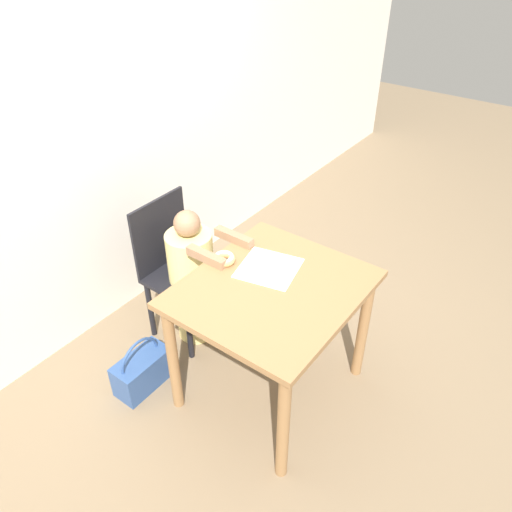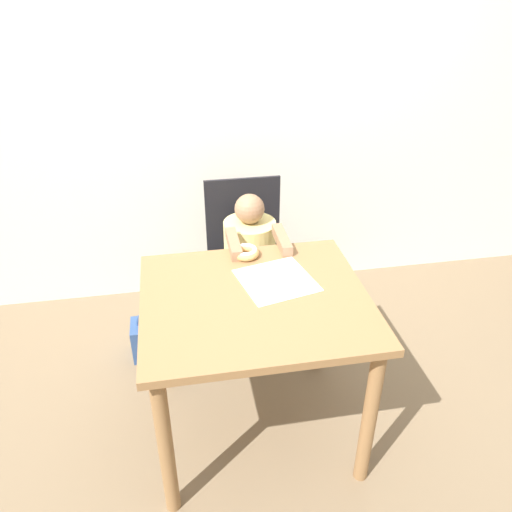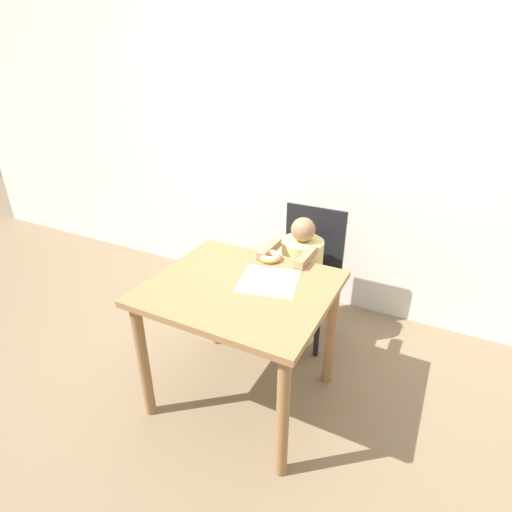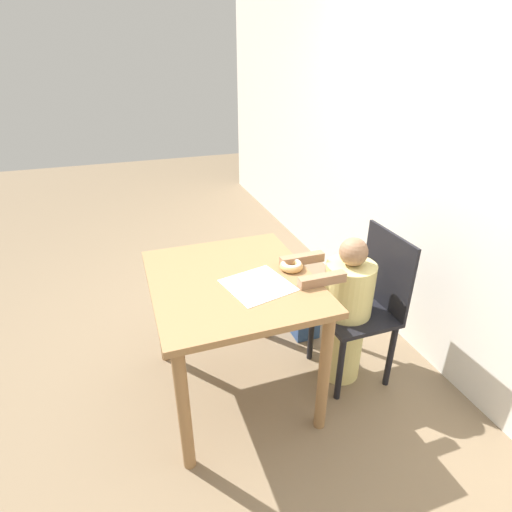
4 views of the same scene
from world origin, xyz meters
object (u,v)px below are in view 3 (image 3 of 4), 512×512
(chair, at_px, (307,273))
(handbag, at_px, (233,309))
(child_figure, at_px, (300,284))
(donut, at_px, (270,256))

(chair, distance_m, handbag, 0.65)
(chair, bearing_deg, child_figure, -90.00)
(chair, relative_size, donut, 7.37)
(chair, relative_size, handbag, 2.64)
(donut, relative_size, handbag, 0.36)
(child_figure, distance_m, donut, 0.47)
(donut, xyz_separation_m, handbag, (-0.44, 0.29, -0.67))
(chair, bearing_deg, donut, -99.27)
(child_figure, height_order, handbag, child_figure)
(chair, height_order, donut, chair)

